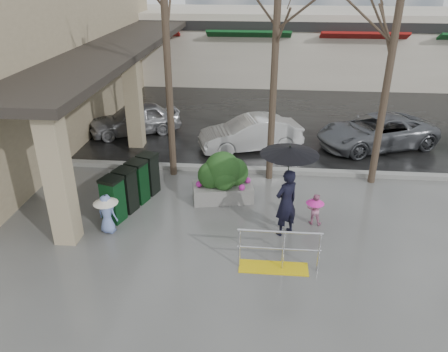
% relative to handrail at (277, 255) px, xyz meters
% --- Properties ---
extents(ground, '(120.00, 120.00, 0.00)m').
position_rel_handrail_xyz_m(ground, '(-1.36, 1.20, -0.38)').
color(ground, '#51514F').
rests_on(ground, ground).
extents(street_asphalt, '(120.00, 36.00, 0.01)m').
position_rel_handrail_xyz_m(street_asphalt, '(-1.36, 23.20, -0.37)').
color(street_asphalt, black).
rests_on(street_asphalt, ground).
extents(curb, '(120.00, 0.30, 0.15)m').
position_rel_handrail_xyz_m(curb, '(-1.36, 5.20, -0.30)').
color(curb, gray).
rests_on(curb, ground).
extents(near_building, '(6.00, 18.00, 8.00)m').
position_rel_handrail_xyz_m(near_building, '(-10.36, 9.20, 3.62)').
color(near_building, tan).
rests_on(near_building, ground).
extents(canopy_slab, '(2.80, 18.00, 0.25)m').
position_rel_handrail_xyz_m(canopy_slab, '(-6.16, 9.20, 3.25)').
color(canopy_slab, '#2D2823').
rests_on(canopy_slab, pillar_front).
extents(pillar_front, '(0.55, 0.55, 3.50)m').
position_rel_handrail_xyz_m(pillar_front, '(-5.26, 0.70, 1.37)').
color(pillar_front, tan).
rests_on(pillar_front, ground).
extents(pillar_back, '(0.55, 0.55, 3.50)m').
position_rel_handrail_xyz_m(pillar_back, '(-5.26, 7.20, 1.37)').
color(pillar_back, tan).
rests_on(pillar_back, ground).
extents(storefront_row, '(34.00, 6.74, 4.00)m').
position_rel_handrail_xyz_m(storefront_row, '(0.64, 19.17, 1.64)').
color(storefront_row, beige).
rests_on(storefront_row, ground).
extents(handrail, '(1.90, 0.50, 1.03)m').
position_rel_handrail_xyz_m(handrail, '(0.00, 0.00, 0.00)').
color(handrail, yellow).
rests_on(handrail, ground).
extents(tree_west, '(3.20, 3.20, 6.80)m').
position_rel_handrail_xyz_m(tree_west, '(-3.36, 4.80, 4.71)').
color(tree_west, '#382B21').
rests_on(tree_west, ground).
extents(tree_midwest, '(3.20, 3.20, 7.00)m').
position_rel_handrail_xyz_m(tree_midwest, '(-0.16, 4.80, 4.86)').
color(tree_midwest, '#382B21').
rests_on(tree_midwest, ground).
extents(tree_mideast, '(3.20, 3.20, 6.50)m').
position_rel_handrail_xyz_m(tree_mideast, '(3.14, 4.80, 4.48)').
color(tree_mideast, '#382B21').
rests_on(tree_mideast, ground).
extents(woman, '(1.44, 1.44, 2.48)m').
position_rel_handrail_xyz_m(woman, '(0.23, 1.50, 1.13)').
color(woman, black).
rests_on(woman, ground).
extents(child_pink, '(0.49, 0.49, 0.89)m').
position_rel_handrail_xyz_m(child_pink, '(1.04, 2.07, 0.14)').
color(child_pink, pink).
rests_on(child_pink, ground).
extents(child_blue, '(0.64, 0.64, 1.09)m').
position_rel_handrail_xyz_m(child_blue, '(-4.36, 1.15, 0.28)').
color(child_blue, '#768ED2').
rests_on(child_blue, ground).
extents(planter, '(1.88, 1.21, 1.52)m').
position_rel_handrail_xyz_m(planter, '(-1.54, 3.19, 0.35)').
color(planter, slate).
rests_on(planter, ground).
extents(news_boxes, '(1.20, 2.33, 1.28)m').
position_rel_handrail_xyz_m(news_boxes, '(-4.11, 2.58, 0.26)').
color(news_boxes, '#0D3C1A').
rests_on(news_boxes, ground).
extents(car_a, '(3.98, 2.96, 1.26)m').
position_rel_handrail_xyz_m(car_a, '(-5.70, 8.54, 0.25)').
color(car_a, '#A8A9AD').
rests_on(car_a, ground).
extents(car_b, '(4.05, 2.52, 1.26)m').
position_rel_handrail_xyz_m(car_b, '(-0.88, 7.24, 0.25)').
color(car_b, silver).
rests_on(car_b, ground).
extents(car_c, '(4.98, 3.57, 1.26)m').
position_rel_handrail_xyz_m(car_c, '(3.89, 7.88, 0.25)').
color(car_c, slate).
rests_on(car_c, ground).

